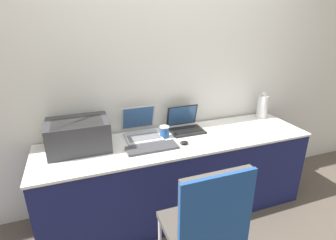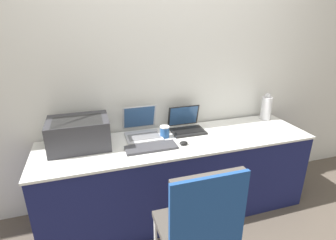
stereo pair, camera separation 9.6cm
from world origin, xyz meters
TOP-DOWN VIEW (x-y plane):
  - ground_plane at (0.00, 0.00)m, footprint 14.00×14.00m
  - wall_back at (0.00, 0.66)m, footprint 8.00×0.05m
  - table at (0.00, 0.30)m, footprint 2.37×0.63m
  - printer at (-0.80, 0.41)m, footprint 0.47×0.34m
  - laptop_left at (-0.28, 0.49)m, footprint 0.31×0.34m
  - laptop_right at (0.14, 0.47)m, footprint 0.30×0.26m
  - external_keyboard at (-0.26, 0.21)m, footprint 0.41×0.15m
  - coffee_cup at (-0.10, 0.39)m, footprint 0.08×0.08m
  - mouse at (0.01, 0.20)m, footprint 0.07×0.06m
  - metal_pitcher at (1.03, 0.50)m, footprint 0.11×0.11m
  - chair at (-0.17, -0.56)m, footprint 0.43×0.43m

SIDE VIEW (x-z plane):
  - ground_plane at x=0.00m, z-range 0.00..0.00m
  - table at x=0.00m, z-range 0.00..0.73m
  - chair at x=-0.17m, z-range 0.12..1.11m
  - external_keyboard at x=-0.26m, z-range 0.73..0.75m
  - mouse at x=0.01m, z-range 0.73..0.76m
  - laptop_right at x=0.14m, z-range 0.67..0.89m
  - coffee_cup at x=-0.10m, z-range 0.73..0.84m
  - laptop_left at x=-0.28m, z-range 0.66..0.91m
  - metal_pitcher at x=1.03m, z-range 0.72..1.00m
  - printer at x=-0.80m, z-range 0.74..0.99m
  - wall_back at x=0.00m, z-range 0.00..2.60m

